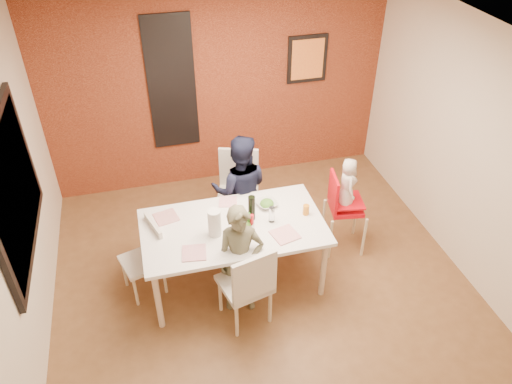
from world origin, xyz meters
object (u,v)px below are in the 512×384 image
object	(u,v)px
chair_left	(148,254)
chair_near	(249,284)
paper_towel_roll	(214,223)
chair_far	(238,186)
wine_bottle	(252,208)
high_chair	(342,205)
child_near	(240,260)
toddler	(347,184)
dining_table	(233,231)
child_far	(240,190)

from	to	relation	value
chair_left	chair_near	bearing A→B (deg)	32.96
paper_towel_roll	chair_left	bearing A→B (deg)	162.44
chair_far	wine_bottle	distance (m)	0.96
chair_left	high_chair	distance (m)	2.24
child_near	toddler	bearing A→B (deg)	33.30
high_chair	toddler	xyz separation A→B (m)	(0.03, -0.01, 0.30)
dining_table	paper_towel_roll	xyz separation A→B (m)	(-0.20, -0.09, 0.22)
chair_left	child_near	distance (m)	1.03
toddler	chair_far	bearing A→B (deg)	64.88
child_near	child_far	world-z (taller)	child_far
chair_near	chair_far	distance (m)	1.59
toddler	wine_bottle	xyz separation A→B (m)	(-1.14, -0.17, 0.01)
dining_table	child_near	xyz separation A→B (m)	(-0.01, -0.37, -0.08)
dining_table	toddler	world-z (taller)	toddler
toddler	child_far	bearing A→B (deg)	75.47
chair_near	toddler	xyz separation A→B (m)	(1.35, 0.85, 0.36)
chair_left	toddler	bearing A→B (deg)	74.91
chair_near	child_far	world-z (taller)	child_far
toddler	child_near	bearing A→B (deg)	122.06
chair_near	chair_left	bearing A→B (deg)	-53.35
chair_near	child_far	bearing A→B (deg)	-113.79
child_far	toddler	world-z (taller)	child_far
toddler	paper_towel_roll	bearing A→B (deg)	109.89
wine_bottle	child_far	bearing A→B (deg)	87.79
child_near	toddler	world-z (taller)	child_near
chair_near	chair_far	bearing A→B (deg)	-113.30
chair_left	paper_towel_roll	xyz separation A→B (m)	(0.70, -0.22, 0.45)
dining_table	wine_bottle	distance (m)	0.31
chair_near	high_chair	bearing A→B (deg)	-160.98
dining_table	toddler	bearing A→B (deg)	9.77
chair_far	toddler	bearing A→B (deg)	-14.85
chair_near	chair_far	size ratio (longest dim) A/B	0.96
chair_near	toddler	distance (m)	1.63
chair_far	chair_left	bearing A→B (deg)	-126.41
child_far	wine_bottle	distance (m)	0.68
dining_table	toddler	size ratio (longest dim) A/B	3.01
chair_left	wine_bottle	size ratio (longest dim) A/B	3.06
high_chair	dining_table	bearing A→B (deg)	109.58
chair_far	wine_bottle	size ratio (longest dim) A/B	3.66
chair_left	child_far	distance (m)	1.29
high_chair	child_near	distance (m)	1.47
chair_near	paper_towel_roll	world-z (taller)	paper_towel_roll
dining_table	paper_towel_roll	distance (m)	0.31
child_far	wine_bottle	size ratio (longest dim) A/B	4.98
high_chair	paper_towel_roll	xyz separation A→B (m)	(-1.54, -0.33, 0.32)
chair_near	toddler	world-z (taller)	toddler
dining_table	chair_far	xyz separation A→B (m)	(0.27, 0.95, -0.14)
chair_left	high_chair	bearing A→B (deg)	75.14
chair_near	toddler	bearing A→B (deg)	-161.74
chair_left	paper_towel_roll	size ratio (longest dim) A/B	2.91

